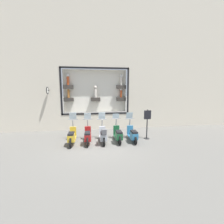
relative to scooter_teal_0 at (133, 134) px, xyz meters
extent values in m
plane|color=#66635E|center=(-0.35, 2.09, -0.42)|extent=(120.00, 120.00, 0.00)
cube|color=beige|center=(3.25, -8.20, 4.99)|extent=(0.40, 15.43, 10.82)
cube|color=beige|center=(3.25, 2.09, 0.17)|extent=(0.40, 5.14, 1.18)
cube|color=beige|center=(3.25, 2.09, 7.35)|extent=(0.40, 5.14, 6.09)
cube|color=black|center=(3.04, 2.09, 4.25)|extent=(0.04, 5.14, 0.12)
cube|color=black|center=(3.04, 2.09, 0.82)|extent=(0.04, 5.14, 0.12)
cube|color=black|center=(3.04, -0.43, 2.54)|extent=(0.04, 0.12, 3.55)
cube|color=black|center=(3.04, 4.60, 2.54)|extent=(0.04, 0.12, 3.55)
cube|color=white|center=(3.60, 2.09, 2.54)|extent=(0.04, 4.90, 3.31)
cube|color=#38332D|center=(3.38, 0.05, 2.85)|extent=(0.36, 0.72, 0.28)
cylinder|color=silver|center=(3.38, 0.05, 3.31)|extent=(0.17, 0.17, 0.62)
sphere|color=white|center=(3.38, 0.05, 3.73)|extent=(0.23, 0.23, 0.23)
cube|color=#38332D|center=(3.38, 4.13, 2.85)|extent=(0.36, 0.72, 0.28)
cylinder|color=#CC4C23|center=(3.38, 4.13, 3.31)|extent=(0.17, 0.17, 0.62)
sphere|color=white|center=(3.38, 4.13, 3.73)|extent=(0.23, 0.23, 0.23)
cube|color=#38332D|center=(3.38, 0.05, 1.91)|extent=(0.36, 0.72, 0.28)
cylinder|color=#CC4C23|center=(3.38, 0.05, 2.32)|extent=(0.15, 0.15, 0.55)
sphere|color=white|center=(3.38, 0.05, 2.69)|extent=(0.20, 0.20, 0.20)
cube|color=#38332D|center=(3.38, 2.09, 1.91)|extent=(0.36, 0.72, 0.28)
cylinder|color=silver|center=(3.38, 2.09, 2.38)|extent=(0.19, 0.19, 0.67)
sphere|color=beige|center=(3.38, 2.09, 2.84)|extent=(0.24, 0.24, 0.24)
cube|color=#38332D|center=(3.38, 4.13, 1.91)|extent=(0.36, 0.72, 0.28)
cylinder|color=#B26B2D|center=(3.38, 4.13, 2.36)|extent=(0.17, 0.17, 0.63)
sphere|color=beige|center=(3.38, 4.13, 2.78)|extent=(0.23, 0.23, 0.23)
cylinder|color=black|center=(2.87, 5.45, 2.60)|extent=(0.35, 0.05, 0.05)
torus|color=black|center=(2.70, 5.45, 2.60)|extent=(0.52, 0.06, 0.52)
cylinder|color=white|center=(2.70, 5.45, 2.60)|extent=(0.43, 0.03, 0.43)
cylinder|color=black|center=(0.76, 0.00, -0.19)|extent=(0.46, 0.09, 0.46)
cylinder|color=black|center=(-0.57, 0.00, -0.19)|extent=(0.46, 0.09, 0.46)
cube|color=teal|center=(0.10, 0.00, -0.20)|extent=(1.02, 0.38, 0.06)
cube|color=teal|center=(-0.28, 0.00, 0.01)|extent=(0.61, 0.35, 0.36)
cube|color=black|center=(-0.28, 0.00, 0.24)|extent=(0.58, 0.31, 0.10)
cube|color=teal|center=(0.64, 0.00, 0.11)|extent=(0.12, 0.37, 0.56)
cylinder|color=gray|center=(0.71, 0.00, 0.60)|extent=(0.20, 0.06, 0.45)
cylinder|color=gray|center=(0.78, 0.00, 0.82)|extent=(0.04, 0.61, 0.04)
cube|color=silver|center=(0.82, 0.00, 1.02)|extent=(0.10, 0.42, 0.40)
cylinder|color=black|center=(0.74, 0.89, -0.16)|extent=(0.52, 0.09, 0.52)
cylinder|color=black|center=(-0.54, 0.89, -0.16)|extent=(0.52, 0.09, 0.52)
cube|color=#19512D|center=(0.10, 0.89, -0.17)|extent=(1.02, 0.38, 0.06)
cube|color=#19512D|center=(-0.28, 0.89, 0.04)|extent=(0.61, 0.35, 0.36)
cube|color=black|center=(-0.28, 0.89, 0.27)|extent=(0.58, 0.31, 0.10)
cube|color=#19512D|center=(0.64, 0.89, 0.14)|extent=(0.12, 0.37, 0.56)
cylinder|color=gray|center=(0.71, 0.89, 0.63)|extent=(0.20, 0.06, 0.45)
cylinder|color=gray|center=(0.78, 0.89, 0.85)|extent=(0.04, 0.60, 0.04)
cube|color=silver|center=(0.82, 0.89, 1.00)|extent=(0.08, 0.42, 0.31)
cylinder|color=black|center=(0.76, 1.78, -0.18)|extent=(0.48, 0.09, 0.48)
cylinder|color=black|center=(-0.56, 1.78, -0.18)|extent=(0.48, 0.09, 0.48)
cube|color=#B7BCC6|center=(0.10, 1.78, -0.19)|extent=(1.02, 0.39, 0.06)
cube|color=#B7BCC6|center=(-0.28, 1.78, 0.02)|extent=(0.61, 0.35, 0.36)
cube|color=black|center=(-0.28, 1.78, 0.25)|extent=(0.58, 0.31, 0.10)
cube|color=#B7BCC6|center=(0.64, 1.78, 0.12)|extent=(0.12, 0.37, 0.56)
cylinder|color=gray|center=(0.71, 1.78, 0.61)|extent=(0.20, 0.06, 0.45)
cylinder|color=gray|center=(0.78, 1.78, 0.83)|extent=(0.04, 0.60, 0.04)
cube|color=silver|center=(0.82, 1.78, 1.05)|extent=(0.11, 0.42, 0.43)
cube|color=#4C4C51|center=(-0.61, 1.78, 0.41)|extent=(0.28, 0.28, 0.28)
cylinder|color=black|center=(0.73, 2.67, -0.15)|extent=(0.54, 0.09, 0.54)
cylinder|color=black|center=(-0.54, 2.67, -0.15)|extent=(0.54, 0.09, 0.54)
cube|color=maroon|center=(0.10, 2.67, -0.16)|extent=(1.02, 0.39, 0.06)
cube|color=maroon|center=(-0.28, 2.67, 0.05)|extent=(0.61, 0.35, 0.36)
cube|color=black|center=(-0.28, 2.67, 0.28)|extent=(0.58, 0.31, 0.10)
cube|color=maroon|center=(0.64, 2.67, 0.15)|extent=(0.12, 0.37, 0.56)
cylinder|color=gray|center=(0.71, 2.67, 0.64)|extent=(0.20, 0.06, 0.45)
cylinder|color=gray|center=(0.78, 2.67, 0.85)|extent=(0.04, 0.60, 0.04)
cube|color=silver|center=(0.82, 2.67, 1.04)|extent=(0.09, 0.42, 0.37)
cylinder|color=black|center=(0.73, 3.56, -0.15)|extent=(0.55, 0.09, 0.55)
cylinder|color=black|center=(-0.53, 3.56, -0.15)|extent=(0.55, 0.09, 0.55)
cube|color=gold|center=(0.10, 3.56, -0.16)|extent=(1.02, 0.38, 0.06)
cube|color=gold|center=(-0.28, 3.56, 0.05)|extent=(0.61, 0.35, 0.36)
cube|color=black|center=(-0.28, 3.56, 0.28)|extent=(0.58, 0.31, 0.10)
cube|color=gold|center=(0.64, 3.56, 0.15)|extent=(0.12, 0.37, 0.56)
cylinder|color=gray|center=(0.71, 3.56, 0.64)|extent=(0.20, 0.06, 0.45)
cylinder|color=gray|center=(0.78, 3.56, 0.86)|extent=(0.04, 0.60, 0.04)
cube|color=silver|center=(0.82, 3.56, 1.08)|extent=(0.11, 0.42, 0.43)
cylinder|color=#232326|center=(0.32, -1.01, -0.41)|extent=(0.36, 0.36, 0.02)
cylinder|color=#232326|center=(0.32, -1.01, 0.51)|extent=(0.07, 0.07, 1.86)
cube|color=black|center=(0.30, -1.01, 1.12)|extent=(0.03, 0.45, 0.55)
camera|label=1|loc=(-8.43, 2.44, 2.69)|focal=24.00mm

